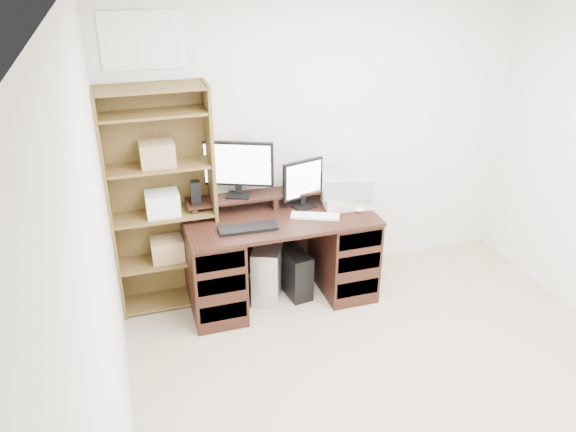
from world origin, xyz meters
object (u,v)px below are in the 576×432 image
monitor_wide (238,166)px  bookshelf (162,200)px  desk (280,256)px  monitor_small (303,182)px  printer (346,200)px  tower_black (294,271)px  tower_silver (268,268)px

monitor_wide → bookshelf: bookshelf is taller
desk → monitor_small: bearing=28.3°
monitor_small → printer: 0.40m
printer → tower_black: printer is taller
desk → tower_black: 0.23m
printer → tower_silver: (-0.66, 0.03, -0.55)m
monitor_wide → tower_black: size_ratio=1.28×
monitor_wide → desk: bearing=-17.3°
monitor_small → printer: (0.35, -0.08, -0.17)m
printer → bookshelf: size_ratio=0.21×
monitor_wide → printer: (0.85, -0.19, -0.32)m
printer → tower_silver: 0.87m
desk → tower_black: desk is taller
desk → tower_silver: 0.19m
monitor_wide → tower_silver: 0.91m
monitor_wide → bookshelf: 0.64m
monitor_small → bookshelf: bookshelf is taller
desk → printer: size_ratio=4.05×
printer → tower_black: size_ratio=0.89×
bookshelf → monitor_wide: bearing=1.8°
monitor_wide → bookshelf: (-0.61, -0.02, -0.20)m
monitor_wide → tower_black: monitor_wide is taller
tower_silver → bookshelf: (-0.80, 0.14, 0.67)m
tower_black → desk: bearing=-174.6°
monitor_wide → tower_silver: (0.19, -0.16, -0.88)m
desk → printer: (0.58, 0.04, 0.41)m
desk → bookshelf: bearing=166.4°
monitor_wide → printer: 0.93m
monitor_wide → monitor_small: 0.54m
desk → monitor_wide: bearing=139.7°
monitor_wide → monitor_small: monitor_wide is taller
desk → tower_black: (0.13, 0.03, -0.19)m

